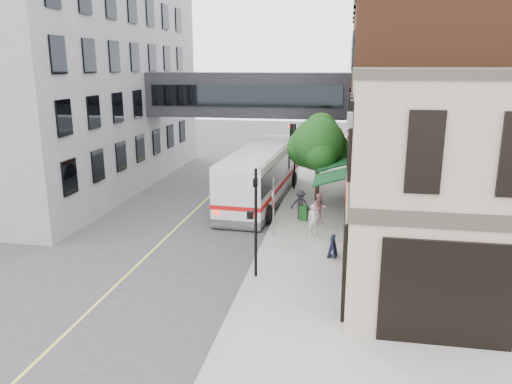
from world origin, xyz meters
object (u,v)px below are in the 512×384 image
at_px(bus, 262,172).
at_px(newspaper_box, 304,213).
at_px(sandwich_board, 333,246).
at_px(pedestrian_a, 314,220).
at_px(pedestrian_b, 319,208).
at_px(pedestrian_c, 300,205).

distance_m(bus, newspaper_box, 5.28).
xyz_separation_m(newspaper_box, sandwich_board, (1.75, -5.16, 0.07)).
xyz_separation_m(pedestrian_a, sandwich_board, (1.05, -2.85, -0.30)).
height_order(pedestrian_b, newspaper_box, pedestrian_b).
bearing_deg(bus, sandwich_board, -62.68).
bearing_deg(sandwich_board, pedestrian_a, 120.08).
xyz_separation_m(bus, newspaper_box, (3.04, -4.11, -1.33)).
xyz_separation_m(pedestrian_b, pedestrian_c, (-1.07, 0.30, 0.05)).
bearing_deg(pedestrian_b, pedestrian_a, -108.43).
bearing_deg(sandwich_board, pedestrian_b, 109.83).
bearing_deg(pedestrian_c, pedestrian_a, -61.40).
distance_m(pedestrian_a, sandwich_board, 3.05).
bearing_deg(pedestrian_a, pedestrian_b, 74.52).
bearing_deg(newspaper_box, pedestrian_a, -64.14).
distance_m(pedestrian_a, newspaper_box, 2.44).
height_order(pedestrian_a, pedestrian_c, pedestrian_c).
bearing_deg(pedestrian_b, pedestrian_c, 150.30).
distance_m(pedestrian_b, newspaper_box, 0.95).
xyz_separation_m(bus, pedestrian_c, (2.83, -3.93, -0.91)).
bearing_deg(bus, pedestrian_b, -47.33).
bearing_deg(pedestrian_c, sandwich_board, -61.32).
bearing_deg(pedestrian_b, sandwich_board, -94.13).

